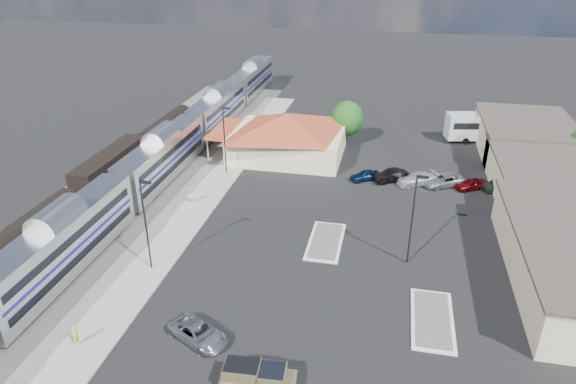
% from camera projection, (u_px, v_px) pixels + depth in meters
% --- Properties ---
extents(ground, '(280.00, 280.00, 0.00)m').
position_uv_depth(ground, '(282.00, 248.00, 50.45)').
color(ground, black).
rests_on(ground, ground).
extents(railbed, '(16.00, 100.00, 0.12)m').
position_uv_depth(railbed, '(126.00, 193.00, 61.37)').
color(railbed, '#4C4944').
rests_on(railbed, ground).
extents(platform, '(5.50, 92.00, 0.18)m').
position_uv_depth(platform, '(190.00, 208.00, 57.92)').
color(platform, gray).
rests_on(platform, ground).
extents(passenger_train, '(3.00, 104.00, 5.55)m').
position_uv_depth(passenger_train, '(163.00, 159.00, 63.73)').
color(passenger_train, silver).
rests_on(passenger_train, ground).
extents(freight_cars, '(2.80, 46.00, 4.00)m').
position_uv_depth(freight_cars, '(111.00, 169.00, 63.36)').
color(freight_cars, black).
rests_on(freight_cars, ground).
extents(station_depot, '(18.35, 12.24, 6.20)m').
position_uv_depth(station_depot, '(288.00, 134.00, 71.03)').
color(station_depot, beige).
rests_on(station_depot, ground).
extents(buildings_east, '(14.40, 51.40, 4.80)m').
position_uv_depth(buildings_east, '(557.00, 191.00, 56.79)').
color(buildings_east, '#C6B28C').
rests_on(buildings_east, ground).
extents(traffic_island_south, '(3.30, 7.50, 0.21)m').
position_uv_depth(traffic_island_south, '(326.00, 241.00, 51.42)').
color(traffic_island_south, silver).
rests_on(traffic_island_south, ground).
extents(traffic_island_north, '(3.30, 7.50, 0.21)m').
position_uv_depth(traffic_island_north, '(432.00, 319.00, 40.76)').
color(traffic_island_north, silver).
rests_on(traffic_island_north, ground).
extents(lamp_plat_s, '(1.08, 0.25, 9.00)m').
position_uv_depth(lamp_plat_s, '(146.00, 218.00, 44.86)').
color(lamp_plat_s, black).
rests_on(lamp_plat_s, ground).
extents(lamp_plat_n, '(1.08, 0.25, 9.00)m').
position_uv_depth(lamp_plat_n, '(225.00, 135.00, 64.21)').
color(lamp_plat_n, black).
rests_on(lamp_plat_n, ground).
extents(lamp_lot, '(1.08, 0.25, 9.00)m').
position_uv_depth(lamp_lot, '(414.00, 212.00, 45.86)').
color(lamp_lot, black).
rests_on(lamp_lot, ground).
extents(tree_depot, '(4.71, 4.71, 6.63)m').
position_uv_depth(tree_depot, '(347.00, 119.00, 74.51)').
color(tree_depot, '#382314').
rests_on(tree_depot, ground).
extents(pickup_truck, '(5.19, 2.21, 1.75)m').
position_uv_depth(pickup_truck, '(258.00, 377.00, 34.38)').
color(pickup_truck, '#96885C').
rests_on(pickup_truck, ground).
extents(suv, '(5.50, 4.32, 1.39)m').
position_uv_depth(suv, '(198.00, 333.00, 38.51)').
color(suv, '#A6A9AF').
rests_on(suv, ground).
extents(coach_bus, '(13.52, 5.53, 4.24)m').
position_uv_depth(coach_bus, '(491.00, 126.00, 76.56)').
color(coach_bus, white).
rests_on(coach_bus, ground).
extents(person_a, '(0.49, 0.67, 1.70)m').
position_uv_depth(person_a, '(76.00, 336.00, 37.74)').
color(person_a, gold).
rests_on(person_a, platform).
extents(person_b, '(0.71, 0.88, 1.73)m').
position_uv_depth(person_b, '(191.00, 195.00, 58.59)').
color(person_b, white).
rests_on(person_b, platform).
extents(parked_car_a, '(4.06, 3.38, 1.31)m').
position_uv_depth(parked_car_a, '(365.00, 175.00, 64.60)').
color(parked_car_a, '#0D1D42').
rests_on(parked_car_a, ground).
extents(parked_car_b, '(4.74, 3.77, 1.51)m').
position_uv_depth(parked_car_b, '(391.00, 176.00, 64.22)').
color(parked_car_b, black).
rests_on(parked_car_b, ground).
extents(parked_car_c, '(5.55, 4.26, 1.50)m').
position_uv_depth(parked_car_c, '(417.00, 179.00, 63.37)').
color(parked_car_c, white).
rests_on(parked_car_c, ground).
extents(parked_car_d, '(5.73, 4.63, 1.45)m').
position_uv_depth(parked_car_d, '(444.00, 180.00, 63.04)').
color(parked_car_d, '#9A9EA2').
rests_on(parked_car_d, ground).
extents(parked_car_e, '(4.28, 3.28, 1.36)m').
position_uv_depth(parked_car_e, '(471.00, 184.00, 62.20)').
color(parked_car_e, maroon).
rests_on(parked_car_e, ground).
extents(parked_car_f, '(4.32, 3.37, 1.37)m').
position_uv_depth(parked_car_f, '(498.00, 185.00, 61.87)').
color(parked_car_f, black).
rests_on(parked_car_f, ground).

